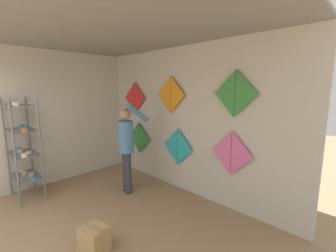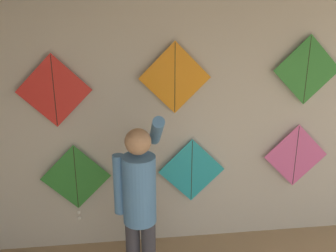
# 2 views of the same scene
# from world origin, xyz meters

# --- Properties ---
(back_panel) EXTENTS (4.92, 0.06, 2.80)m
(back_panel) POSITION_xyz_m (0.00, 3.72, 1.40)
(back_panel) COLOR beige
(back_panel) RESTS_ON ground
(shopkeeper) EXTENTS (0.43, 0.56, 1.76)m
(shopkeeper) POSITION_xyz_m (-0.53, 2.84, 0.99)
(shopkeeper) COLOR #383842
(shopkeeper) RESTS_ON ground
(kite_0) EXTENTS (0.73, 0.04, 0.87)m
(kite_0) POSITION_xyz_m (-1.16, 3.63, 0.84)
(kite_0) COLOR #338C38
(kite_1) EXTENTS (0.73, 0.01, 0.73)m
(kite_1) POSITION_xyz_m (0.07, 3.63, 0.87)
(kite_1) COLOR #28B2C6
(kite_2) EXTENTS (0.73, 0.01, 0.73)m
(kite_2) POSITION_xyz_m (1.24, 3.63, 0.99)
(kite_2) COLOR pink
(kite_3) EXTENTS (0.73, 0.01, 0.73)m
(kite_3) POSITION_xyz_m (-1.30, 3.63, 1.80)
(kite_3) COLOR red
(kite_4) EXTENTS (0.73, 0.01, 0.73)m
(kite_4) POSITION_xyz_m (-0.12, 3.63, 1.89)
(kite_4) COLOR orange
(kite_5) EXTENTS (0.73, 0.01, 0.73)m
(kite_5) POSITION_xyz_m (1.26, 3.63, 1.94)
(kite_5) COLOR #338C38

